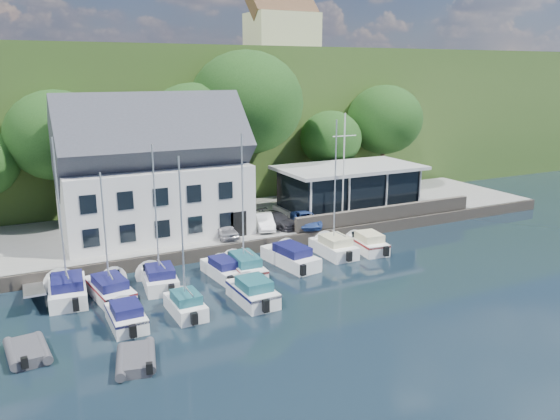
% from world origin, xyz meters
% --- Properties ---
extents(ground, '(180.00, 180.00, 0.00)m').
position_xyz_m(ground, '(0.00, 0.00, 0.00)').
color(ground, black).
rests_on(ground, ground).
extents(quay, '(60.00, 13.00, 1.00)m').
position_xyz_m(quay, '(0.00, 17.50, 0.50)').
color(quay, gray).
rests_on(quay, ground).
extents(quay_face, '(60.00, 0.30, 1.00)m').
position_xyz_m(quay_face, '(0.00, 11.00, 0.50)').
color(quay_face, '#635A4F').
rests_on(quay_face, ground).
extents(hillside, '(160.00, 75.00, 16.00)m').
position_xyz_m(hillside, '(0.00, 62.00, 8.00)').
color(hillside, '#2E4B1C').
rests_on(hillside, ground).
extents(field_patch, '(50.00, 30.00, 0.30)m').
position_xyz_m(field_patch, '(8.00, 70.00, 16.15)').
color(field_patch, '#576633').
rests_on(field_patch, hillside).
extents(farmhouse, '(10.40, 7.00, 8.20)m').
position_xyz_m(farmhouse, '(22.00, 52.00, 20.10)').
color(farmhouse, beige).
rests_on(farmhouse, hillside).
extents(harbor_building, '(14.40, 8.20, 8.70)m').
position_xyz_m(harbor_building, '(-7.00, 16.50, 5.35)').
color(harbor_building, silver).
rests_on(harbor_building, quay).
extents(club_pavilion, '(13.20, 7.20, 4.10)m').
position_xyz_m(club_pavilion, '(11.00, 16.00, 3.05)').
color(club_pavilion, black).
rests_on(club_pavilion, quay).
extents(seawall, '(18.00, 0.50, 1.20)m').
position_xyz_m(seawall, '(12.00, 11.40, 1.60)').
color(seawall, '#635A4F').
rests_on(seawall, quay).
extents(gangway, '(1.20, 6.00, 1.40)m').
position_xyz_m(gangway, '(-16.50, 9.00, 0.00)').
color(gangway, silver).
rests_on(gangway, ground).
extents(car_silver, '(1.54, 3.68, 1.25)m').
position_xyz_m(car_silver, '(-2.54, 12.96, 1.62)').
color(car_silver, '#B3B3B8').
rests_on(car_silver, quay).
extents(car_white, '(2.30, 4.02, 1.25)m').
position_xyz_m(car_white, '(1.21, 13.58, 1.63)').
color(car_white, white).
rests_on(car_white, quay).
extents(car_dgrey, '(3.00, 4.56, 1.23)m').
position_xyz_m(car_dgrey, '(2.36, 13.62, 1.61)').
color(car_dgrey, '#29292D').
rests_on(car_dgrey, quay).
extents(car_blue, '(2.37, 3.99, 1.28)m').
position_xyz_m(car_blue, '(4.64, 12.67, 1.64)').
color(car_blue, '#304D93').
rests_on(car_blue, quay).
extents(flagpole, '(2.23, 0.20, 9.30)m').
position_xyz_m(flagpole, '(7.84, 12.12, 5.65)').
color(flagpole, silver).
rests_on(flagpole, quay).
extents(tree_1, '(8.19, 8.19, 11.20)m').
position_xyz_m(tree_1, '(-13.32, 22.42, 6.60)').
color(tree_1, black).
rests_on(tree_1, quay).
extents(tree_2, '(8.52, 8.52, 11.65)m').
position_xyz_m(tree_2, '(-2.01, 21.52, 6.82)').
color(tree_2, black).
rests_on(tree_2, quay).
extents(tree_3, '(10.62, 10.62, 14.52)m').
position_xyz_m(tree_3, '(3.33, 21.91, 8.26)').
color(tree_3, black).
rests_on(tree_3, quay).
extents(tree_4, '(6.36, 6.36, 8.70)m').
position_xyz_m(tree_4, '(12.85, 22.38, 5.35)').
color(tree_4, black).
rests_on(tree_4, quay).
extents(tree_5, '(8.18, 8.18, 11.18)m').
position_xyz_m(tree_5, '(19.64, 22.50, 6.59)').
color(tree_5, black).
rests_on(tree_5, quay).
extents(boat_r1_0, '(2.85, 6.48, 9.58)m').
position_xyz_m(boat_r1_0, '(-14.64, 7.98, 4.79)').
color(boat_r1_0, white).
rests_on(boat_r1_0, ground).
extents(boat_r1_1, '(3.04, 6.81, 8.74)m').
position_xyz_m(boat_r1_1, '(-12.29, 7.12, 4.37)').
color(boat_r1_1, white).
rests_on(boat_r1_1, ground).
extents(boat_r1_2, '(2.73, 5.67, 9.04)m').
position_xyz_m(boat_r1_2, '(-9.10, 7.43, 4.52)').
color(boat_r1_2, white).
rests_on(boat_r1_2, ground).
extents(boat_r1_3, '(2.30, 5.88, 1.36)m').
position_xyz_m(boat_r1_3, '(-4.80, 7.38, 0.68)').
color(boat_r1_3, white).
rests_on(boat_r1_3, ground).
extents(boat_r1_4, '(2.20, 6.98, 9.36)m').
position_xyz_m(boat_r1_4, '(-3.35, 7.07, 4.68)').
color(boat_r1_4, white).
rests_on(boat_r1_4, ground).
extents(boat_r1_5, '(3.21, 7.42, 1.56)m').
position_xyz_m(boat_r1_5, '(0.41, 7.38, 0.78)').
color(boat_r1_5, white).
rests_on(boat_r1_5, ground).
extents(boat_r1_6, '(2.39, 5.92, 9.39)m').
position_xyz_m(boat_r1_6, '(4.38, 7.89, 4.70)').
color(boat_r1_6, white).
rests_on(boat_r1_6, ground).
extents(boat_r1_7, '(2.57, 5.71, 1.52)m').
position_xyz_m(boat_r1_7, '(7.24, 7.52, 0.76)').
color(boat_r1_7, white).
rests_on(boat_r1_7, ground).
extents(boat_r2_0, '(1.98, 4.94, 1.39)m').
position_xyz_m(boat_r2_0, '(-12.13, 2.79, 0.69)').
color(boat_r2_0, white).
rests_on(boat_r2_0, ground).
extents(boat_r2_1, '(1.97, 4.98, 8.51)m').
position_xyz_m(boat_r2_1, '(-8.77, 2.79, 4.25)').
color(boat_r2_1, white).
rests_on(boat_r2_1, ground).
extents(boat_r2_2, '(2.36, 5.58, 1.57)m').
position_xyz_m(boat_r2_2, '(-4.62, 2.63, 0.78)').
color(boat_r2_2, white).
rests_on(boat_r2_2, ground).
extents(dinghy_0, '(2.27, 3.43, 0.76)m').
position_xyz_m(dinghy_0, '(-17.17, 1.52, 0.38)').
color(dinghy_0, '#3D3D42').
rests_on(dinghy_0, ground).
extents(dinghy_1, '(2.55, 3.53, 0.75)m').
position_xyz_m(dinghy_1, '(-12.54, -1.58, 0.37)').
color(dinghy_1, '#3D3D42').
rests_on(dinghy_1, ground).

